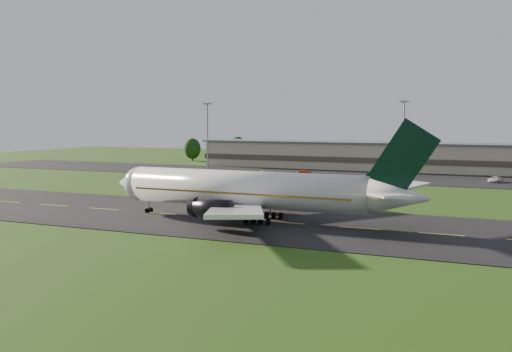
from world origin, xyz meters
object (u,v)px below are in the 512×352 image
at_px(light_mast_centre, 404,129).
at_px(service_vehicle_b, 305,173).
at_px(light_mast_west, 207,127).
at_px(airliner, 251,190).
at_px(service_vehicle_c, 495,179).
at_px(terminal, 416,157).
at_px(service_vehicle_a, 262,172).

xyz_separation_m(light_mast_centre, service_vehicle_b, (-24.40, -10.67, -11.96)).
bearing_deg(light_mast_west, airliner, -58.37).
xyz_separation_m(light_mast_west, service_vehicle_c, (83.43, -9.39, -11.95)).
xyz_separation_m(terminal, light_mast_west, (-61.40, -16.18, 8.75)).
relative_size(airliner, service_vehicle_c, 10.31).
height_order(light_mast_centre, service_vehicle_a, light_mast_centre).
height_order(airliner, service_vehicle_c, airliner).
height_order(airliner, light_mast_west, light_mast_west).
distance_m(terminal, service_vehicle_c, 33.90).
bearing_deg(service_vehicle_b, light_mast_centre, -62.37).
distance_m(service_vehicle_a, service_vehicle_b, 11.99).
height_order(terminal, light_mast_centre, light_mast_centre).
xyz_separation_m(service_vehicle_a, service_vehicle_b, (11.61, 2.99, 0.07)).
relative_size(light_mast_centre, service_vehicle_a, 5.77).
relative_size(terminal, light_mast_centre, 7.13).
relative_size(light_mast_west, service_vehicle_a, 5.77).
xyz_separation_m(airliner, light_mast_west, (-49.28, 80.01, 8.08)).
relative_size(service_vehicle_a, service_vehicle_c, 0.71).
bearing_deg(airliner, light_mast_west, 122.03).
distance_m(light_mast_west, service_vehicle_a, 30.11).
distance_m(service_vehicle_a, service_vehicle_c, 59.60).
height_order(terminal, service_vehicle_c, terminal).
bearing_deg(airliner, terminal, 83.22).
bearing_deg(light_mast_west, service_vehicle_b, -16.69).
bearing_deg(service_vehicle_c, terminal, 147.65).
height_order(airliner, terminal, airliner).
height_order(light_mast_west, service_vehicle_b, light_mast_west).
bearing_deg(terminal, service_vehicle_c, -49.26).
xyz_separation_m(light_mast_west, light_mast_centre, (60.00, 0.00, 0.00)).
bearing_deg(service_vehicle_c, light_mast_west, -169.51).
distance_m(airliner, light_mast_west, 94.31).
distance_m(airliner, light_mast_centre, 81.12).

